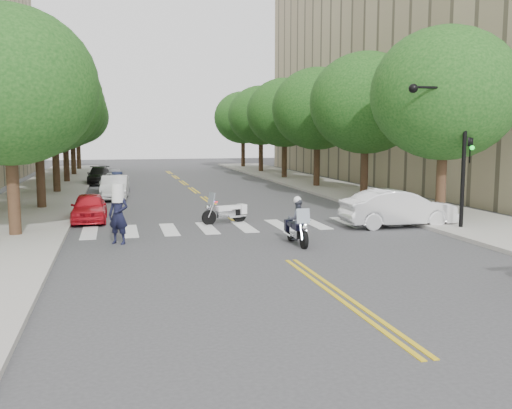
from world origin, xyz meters
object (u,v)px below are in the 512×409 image
object	(u,v)px
motorcycle_police	(297,223)
motorcycle_parked	(228,212)
officer_standing	(118,215)
convertible	(398,208)

from	to	relation	value
motorcycle_police	motorcycle_parked	size ratio (longest dim) A/B	1.01
motorcycle_parked	officer_standing	xyz separation A→B (m)	(-4.63, -3.65, 0.54)
motorcycle_parked	officer_standing	size ratio (longest dim) A/B	1.01
motorcycle_police	convertible	world-z (taller)	motorcycle_police
motorcycle_parked	convertible	bearing A→B (deg)	-130.80
motorcycle_police	officer_standing	xyz separation A→B (m)	(-6.05, 1.57, 0.26)
motorcycle_parked	officer_standing	distance (m)	5.92
motorcycle_police	officer_standing	bearing A→B (deg)	-13.78
motorcycle_parked	motorcycle_police	bearing A→B (deg)	175.83
convertible	motorcycle_parked	bearing A→B (deg)	70.20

